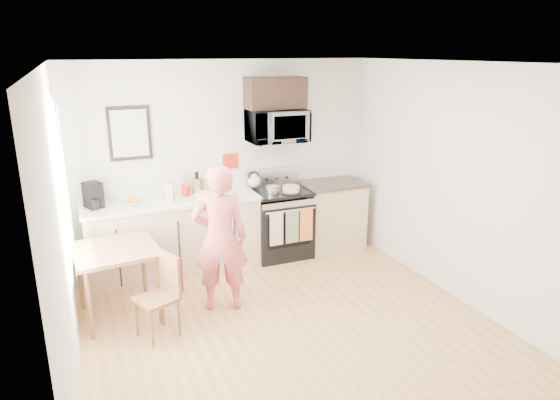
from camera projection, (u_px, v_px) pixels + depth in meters
name	position (u px, v px, depth m)	size (l,w,h in m)	color
floor	(299.00, 336.00, 4.92)	(4.60, 4.60, 0.00)	#9F7D3D
back_wall	(226.00, 161.00, 6.57)	(4.00, 0.04, 2.60)	white
front_wall	(493.00, 341.00, 2.51)	(4.00, 0.04, 2.60)	white
left_wall	(63.00, 242.00, 3.80)	(0.04, 4.60, 2.60)	white
right_wall	(471.00, 188.00, 5.29)	(0.04, 4.60, 2.60)	white
ceiling	(302.00, 63.00, 4.17)	(4.00, 4.60, 0.04)	white
window	(63.00, 185.00, 4.45)	(0.06, 1.40, 1.50)	silver
cabinet_left	(174.00, 238.00, 6.26)	(2.10, 0.60, 0.90)	tan
countertop_left	(172.00, 202.00, 6.12)	(2.14, 0.64, 0.04)	white
cabinet_right	(331.00, 216.00, 7.09)	(0.84, 0.60, 0.90)	tan
countertop_right	(332.00, 184.00, 6.95)	(0.88, 0.64, 0.04)	black
range	(280.00, 224.00, 6.77)	(0.76, 0.70, 1.16)	black
microwave	(277.00, 126.00, 6.48)	(0.76, 0.51, 0.42)	silver
upper_cabinet	(275.00, 93.00, 6.40)	(0.76, 0.35, 0.40)	black
wall_art	(130.00, 133.00, 5.98)	(0.50, 0.04, 0.65)	black
wall_trivet	(230.00, 161.00, 6.58)	(0.20, 0.02, 0.20)	red
person	(220.00, 239.00, 5.25)	(0.59, 0.38, 1.60)	#CB373A
dining_table	(116.00, 256.00, 5.11)	(0.82, 0.82, 0.77)	brown
chair	(166.00, 283.00, 4.85)	(0.48, 0.46, 0.83)	brown
knife_block	(198.00, 186.00, 6.37)	(0.09, 0.12, 0.19)	brown
utensil_crock	(186.00, 186.00, 6.28)	(0.11, 0.11, 0.32)	red
fruit_bowl	(132.00, 201.00, 5.94)	(0.20, 0.20, 0.09)	white
milk_carton	(170.00, 192.00, 6.07)	(0.09, 0.09, 0.23)	tan
coffee_maker	(93.00, 196.00, 5.78)	(0.24, 0.28, 0.30)	black
bread_bag	(209.00, 196.00, 6.06)	(0.33, 0.15, 0.12)	tan
cake	(291.00, 189.00, 6.50)	(0.27, 0.27, 0.09)	black
kettle	(254.00, 181.00, 6.70)	(0.18, 0.18, 0.23)	white
pot	(273.00, 190.00, 6.47)	(0.18, 0.30, 0.09)	silver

